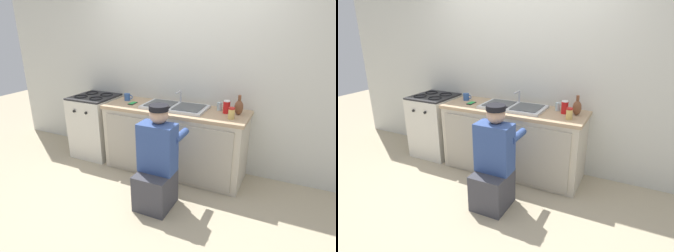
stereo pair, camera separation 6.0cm
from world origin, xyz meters
The scene contains 13 objects.
ground_plane centered at (0.00, 0.00, 0.00)m, with size 12.00×12.00×0.00m, color tan.
back_wall centered at (0.00, 0.65, 1.25)m, with size 6.00×0.10×2.50m, color silver.
counter_cabinet centered at (0.00, 0.29, 0.42)m, with size 1.79×0.62×0.83m.
countertop centered at (0.00, 0.30, 0.85)m, with size 1.83×0.62×0.04m, color tan.
sink_double_basin centered at (0.00, 0.30, 0.89)m, with size 0.80×0.44×0.19m.
stove_range centered at (-1.26, 0.30, 0.45)m, with size 0.58×0.62×0.91m.
plumber_person centered at (0.14, -0.47, 0.46)m, with size 0.42×0.61×1.10m.
cell_phone centered at (-0.58, 0.25, 0.88)m, with size 0.07×0.14×0.01m.
condiment_jar centered at (0.73, 0.18, 0.94)m, with size 0.07×0.07×0.13m.
vase_decorative centered at (0.77, 0.36, 0.96)m, with size 0.10×0.10×0.23m.
soda_cup_red centered at (0.63, 0.36, 0.95)m, with size 0.08×0.08×0.15m.
coffee_mug centered at (-0.74, 0.36, 0.92)m, with size 0.13×0.08×0.09m.
water_glass centered at (0.53, 0.44, 0.92)m, with size 0.06×0.06×0.10m.
Camera 1 is at (1.35, -2.78, 1.85)m, focal length 30.00 mm.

